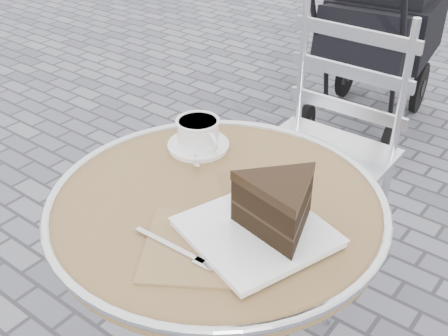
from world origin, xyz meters
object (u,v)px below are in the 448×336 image
Objects in this scene: cafe_table at (217,260)px; cappuccino_set at (198,136)px; cake_plate_set at (272,212)px; baby_stroller at (378,36)px; bistro_chair at (335,122)px.

cafe_table is 0.30m from cappuccino_set.
baby_stroller is (-0.62, 1.92, -0.33)m from cake_plate_set.
bistro_chair is 1.21m from baby_stroller.
bistro_chair is 0.89× the size of baby_stroller.
cafe_table is 4.66× the size of cappuccino_set.
cafe_table is 0.71× the size of baby_stroller.
cappuccino_set is at bearing 170.37° from cake_plate_set.
cafe_table is 0.80× the size of bistro_chair.
bistro_chair reaches higher than cafe_table.
baby_stroller is at bearing 126.43° from cake_plate_set.
bistro_chair is at bearing 100.70° from cappuccino_set.
cake_plate_set is at bearing -11.06° from cappuccino_set.
cake_plate_set is 0.38× the size of baby_stroller.
cafe_table is at bearing -83.08° from bistro_chair.
cappuccino_set is at bearing 139.68° from cafe_table.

